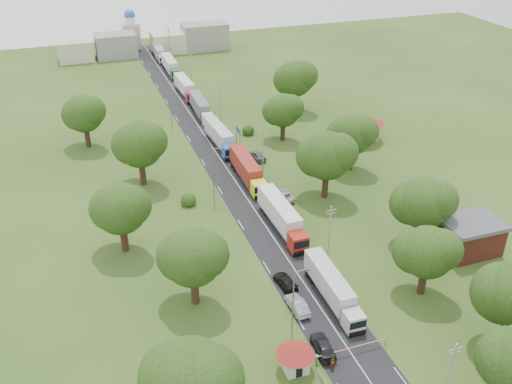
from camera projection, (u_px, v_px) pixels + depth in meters
name	position (u px, v px, depth m)	size (l,w,h in m)	color
ground	(275.00, 241.00, 87.29)	(260.00, 260.00, 0.00)	#2B4818
road	(236.00, 182.00, 103.78)	(8.00, 200.00, 0.04)	black
boom_barrier	(341.00, 351.00, 65.86)	(9.22, 0.35, 1.18)	slate
guard_booth	(295.00, 355.00, 63.56)	(4.40, 4.40, 3.45)	beige
info_sign	(238.00, 133.00, 116.18)	(0.12, 3.10, 4.10)	slate
pole_0	(450.00, 375.00, 57.74)	(1.60, 0.24, 9.00)	gray
pole_1	(330.00, 232.00, 80.82)	(1.60, 0.24, 9.00)	gray
pole_2	(263.00, 153.00, 103.90)	(1.60, 0.24, 9.00)	gray
pole_3	(220.00, 102.00, 126.98)	(1.60, 0.24, 9.00)	gray
pole_4	(191.00, 67.00, 150.06)	(1.60, 0.24, 9.00)	gray
pole_5	(169.00, 41.00, 173.15)	(1.60, 0.24, 9.00)	gray
lamp_0	(294.00, 300.00, 66.56)	(2.03, 0.22, 10.00)	slate
lamp_1	(214.00, 171.00, 95.42)	(2.03, 0.22, 10.00)	slate
lamp_2	(171.00, 102.00, 124.27)	(2.03, 0.22, 10.00)	slate
tree_2	(427.00, 252.00, 73.37)	(8.00, 8.00, 10.10)	#382616
tree_3	(423.00, 203.00, 83.04)	(8.80, 8.80, 11.07)	#382616
tree_4	(327.00, 155.00, 95.58)	(9.60, 9.60, 12.05)	#382616
tree_5	(352.00, 134.00, 105.05)	(8.80, 8.80, 11.07)	#382616
tree_6	(283.00, 110.00, 117.35)	(8.00, 8.00, 10.10)	#382616
tree_7	(295.00, 78.00, 131.71)	(9.60, 9.60, 12.05)	#382616
tree_9	(190.00, 380.00, 53.13)	(9.60, 9.60, 12.05)	#382616
tree_10	(192.00, 256.00, 71.34)	(8.80, 8.80, 11.07)	#382616
tree_11	(120.00, 208.00, 81.70)	(8.80, 8.80, 11.07)	#382616
tree_12	(139.00, 144.00, 99.62)	(9.60, 9.60, 12.05)	#382616
tree_13	(84.00, 113.00, 114.10)	(8.80, 8.80, 11.07)	#382616
house_brick	(470.00, 236.00, 83.58)	(8.60, 6.60, 5.20)	maroon
house_cream	(358.00, 123.00, 118.86)	(10.08, 10.08, 5.80)	beige
distant_town	(151.00, 43.00, 176.47)	(52.00, 8.00, 8.00)	gray
church	(131.00, 32.00, 180.79)	(5.00, 5.00, 12.30)	beige
truck_0	(332.00, 288.00, 74.11)	(2.61, 14.07, 3.90)	#BABABA
truck_1	(282.00, 216.00, 89.16)	(2.85, 15.51, 4.30)	#A61D13
truck_2	(247.00, 169.00, 103.47)	(2.80, 15.00, 4.16)	yellow
truck_3	(220.00, 137.00, 116.51)	(3.14, 14.68, 4.06)	#1C57AD
truck_4	(201.00, 107.00, 131.36)	(2.86, 14.48, 4.01)	silver
truck_5	(185.00, 87.00, 143.78)	(2.93, 14.41, 3.99)	#AE1A2D
truck_6	(170.00, 66.00, 159.75)	(2.59, 14.65, 4.06)	#256337
truck_7	(159.00, 52.00, 172.14)	(2.75, 13.64, 3.77)	silver
car_lane_front	(323.00, 346.00, 66.66)	(1.95, 4.84, 1.65)	black
car_lane_mid	(297.00, 305.00, 73.04)	(1.68, 4.83, 1.59)	gray
car_lane_rear	(286.00, 282.00, 77.40)	(1.95, 4.81, 1.39)	black
car_verge_near	(284.00, 195.00, 98.28)	(2.42, 5.26, 1.46)	#B1B1B1
car_verge_far	(257.00, 155.00, 111.80)	(1.94, 4.83, 1.65)	#525659
pedestrian_near	(332.00, 363.00, 64.25)	(0.64, 0.42, 1.76)	gray
pedestrian_booth	(304.00, 368.00, 63.55)	(0.88, 0.68, 1.80)	gray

